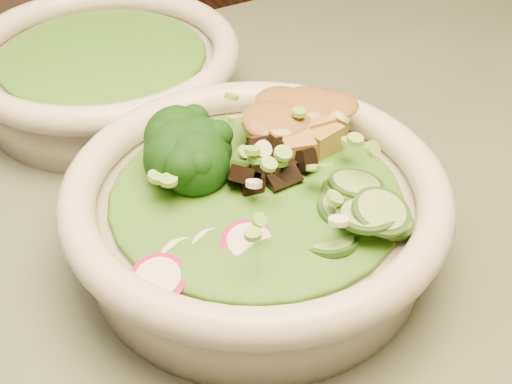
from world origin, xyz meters
TOP-DOWN VIEW (x-y plane):
  - dining_table at (0.00, 0.00)m, footprint 1.20×0.80m
  - salad_bowl at (-0.18, 0.01)m, footprint 0.27×0.27m
  - side_bowl at (-0.20, 0.26)m, footprint 0.25×0.25m
  - lettuce_bed at (-0.18, 0.01)m, footprint 0.20×0.20m
  - side_lettuce at (-0.20, 0.26)m, footprint 0.17×0.17m
  - broccoli_florets at (-0.22, 0.06)m, footprint 0.10×0.09m
  - radish_slices at (-0.23, -0.03)m, footprint 0.12×0.08m
  - cucumber_slices at (-0.14, -0.04)m, footprint 0.09×0.09m
  - mushroom_heap at (-0.17, 0.02)m, footprint 0.09×0.09m
  - tofu_cubes at (-0.13, 0.05)m, footprint 0.11×0.09m
  - peanut_sauce at (-0.13, 0.05)m, footprint 0.07×0.06m
  - scallion_garnish at (-0.18, 0.01)m, footprint 0.19×0.19m

SIDE VIEW (x-z plane):
  - dining_table at x=0.00m, z-range 0.26..1.01m
  - side_bowl at x=-0.20m, z-range 0.75..0.82m
  - salad_bowl at x=-0.18m, z-range 0.75..0.83m
  - side_lettuce at x=-0.20m, z-range 0.80..0.82m
  - lettuce_bed at x=-0.18m, z-range 0.80..0.82m
  - radish_slices at x=-0.23m, z-range 0.80..0.82m
  - cucumber_slices at x=-0.14m, z-range 0.80..0.84m
  - tofu_cubes at x=-0.13m, z-range 0.80..0.84m
  - mushroom_heap at x=-0.17m, z-range 0.80..0.84m
  - broccoli_florets at x=-0.22m, z-range 0.80..0.85m
  - scallion_garnish at x=-0.18m, z-range 0.82..0.85m
  - peanut_sauce at x=-0.13m, z-range 0.83..0.84m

